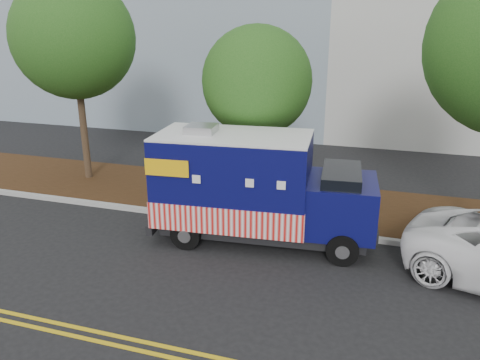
% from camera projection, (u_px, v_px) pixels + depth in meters
% --- Properties ---
extents(ground, '(120.00, 120.00, 0.00)m').
position_uv_depth(ground, '(195.00, 240.00, 13.31)').
color(ground, black).
rests_on(ground, ground).
extents(curb, '(120.00, 0.18, 0.15)m').
position_uv_depth(curb, '(212.00, 219.00, 14.55)').
color(curb, '#9E9E99').
rests_on(curb, ground).
extents(mulch_strip, '(120.00, 4.00, 0.15)m').
position_uv_depth(mulch_strip, '(233.00, 196.00, 16.44)').
color(mulch_strip, black).
rests_on(mulch_strip, ground).
extents(centerline_near, '(120.00, 0.10, 0.01)m').
position_uv_depth(centerline_near, '(109.00, 334.00, 9.28)').
color(centerline_near, gold).
rests_on(centerline_near, ground).
extents(centerline_far, '(120.00, 0.10, 0.01)m').
position_uv_depth(centerline_far, '(101.00, 342.00, 9.06)').
color(centerline_far, gold).
rests_on(centerline_far, ground).
extents(tree_a, '(4.32, 4.32, 7.51)m').
position_uv_depth(tree_a, '(74.00, 38.00, 16.57)').
color(tree_a, '#38281C').
rests_on(tree_a, ground).
extents(tree_b, '(3.50, 3.50, 5.86)m').
position_uv_depth(tree_b, '(257.00, 82.00, 14.78)').
color(tree_b, '#38281C').
rests_on(tree_b, ground).
extents(sign_post, '(0.06, 0.06, 2.40)m').
position_uv_depth(sign_post, '(177.00, 178.00, 14.82)').
color(sign_post, '#473828').
rests_on(sign_post, ground).
extents(food_truck, '(6.30, 2.80, 3.23)m').
position_uv_depth(food_truck, '(252.00, 190.00, 12.96)').
color(food_truck, black).
rests_on(food_truck, ground).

